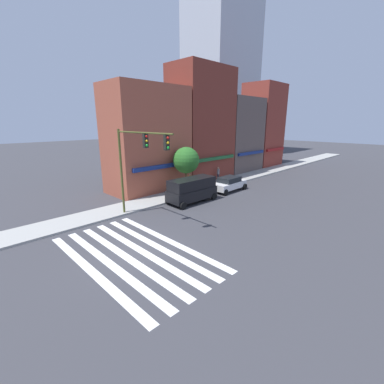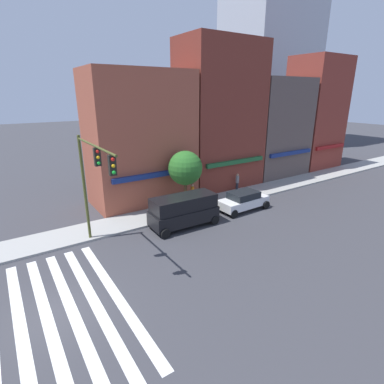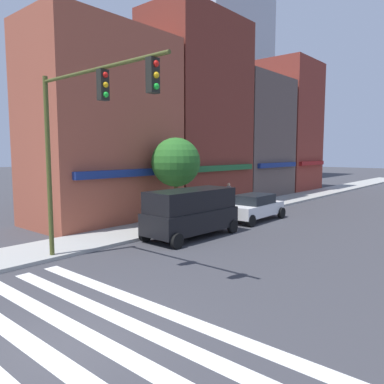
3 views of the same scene
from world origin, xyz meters
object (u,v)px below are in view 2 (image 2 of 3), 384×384
at_px(van_black, 184,210).
at_px(street_tree, 185,168).
at_px(traffic_signal, 93,173).
at_px(pedestrian_orange_vest, 192,194).
at_px(sedan_white, 243,200).
at_px(pedestrian_grey_coat, 237,182).

bearing_deg(van_black, street_tree, 57.16).
height_order(traffic_signal, street_tree, traffic_signal).
relative_size(van_black, pedestrian_orange_vest, 2.86).
bearing_deg(sedan_white, pedestrian_orange_vest, 130.72).
height_order(traffic_signal, pedestrian_grey_coat, traffic_signal).
bearing_deg(pedestrian_grey_coat, van_black, -121.53).
xyz_separation_m(sedan_white, pedestrian_orange_vest, (-2.96, 3.24, 0.23)).
distance_m(van_black, sedan_white, 5.87).
bearing_deg(pedestrian_grey_coat, street_tree, -137.02).
height_order(van_black, street_tree, street_tree).
height_order(van_black, sedan_white, van_black).
bearing_deg(sedan_white, traffic_signal, -178.88).
bearing_deg(sedan_white, pedestrian_grey_coat, 52.95).
bearing_deg(sedan_white, van_black, 178.32).
bearing_deg(traffic_signal, pedestrian_grey_coat, 16.36).
relative_size(van_black, pedestrian_grey_coat, 2.86).
relative_size(traffic_signal, pedestrian_orange_vest, 3.93).
height_order(sedan_white, pedestrian_orange_vest, pedestrian_orange_vest).
bearing_deg(pedestrian_orange_vest, pedestrian_grey_coat, 173.00).
bearing_deg(pedestrian_orange_vest, sedan_white, 119.99).
xyz_separation_m(van_black, sedan_white, (5.86, 0.00, -0.44)).
relative_size(van_black, street_tree, 1.05).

